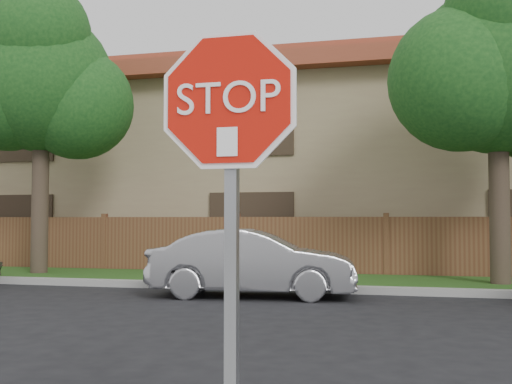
# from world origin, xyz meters

# --- Properties ---
(far_curb) EXTENTS (70.00, 0.30, 0.15)m
(far_curb) POSITION_xyz_m (0.00, 8.15, 0.07)
(far_curb) COLOR gray
(far_curb) RESTS_ON ground
(grass_strip) EXTENTS (70.00, 3.00, 0.12)m
(grass_strip) POSITION_xyz_m (0.00, 9.80, 0.06)
(grass_strip) COLOR #1E4714
(grass_strip) RESTS_ON ground
(fence) EXTENTS (70.00, 0.12, 1.60)m
(fence) POSITION_xyz_m (0.00, 11.40, 0.80)
(fence) COLOR brown
(fence) RESTS_ON ground
(apartment_building) EXTENTS (35.20, 9.20, 7.20)m
(apartment_building) POSITION_xyz_m (0.00, 17.00, 3.53)
(apartment_building) COLOR #99835F
(apartment_building) RESTS_ON ground
(tree_left) EXTENTS (4.80, 3.90, 7.78)m
(tree_left) POSITION_xyz_m (-8.98, 9.57, 5.22)
(tree_left) COLOR #382B21
(tree_left) RESTS_ON ground
(tree_mid) EXTENTS (4.80, 3.90, 7.35)m
(tree_mid) POSITION_xyz_m (2.52, 9.57, 4.87)
(tree_mid) COLOR #382B21
(tree_mid) RESTS_ON ground
(stop_sign) EXTENTS (1.01, 0.13, 2.55)m
(stop_sign) POSITION_xyz_m (-0.48, -1.48, 1.83)
(stop_sign) COLOR gray
(stop_sign) RESTS_ON sidewalk_near
(sedan_left) EXTENTS (4.18, 1.82, 1.34)m
(sedan_left) POSITION_xyz_m (-2.49, 7.11, 0.67)
(sedan_left) COLOR #A0A0A4
(sedan_left) RESTS_ON ground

